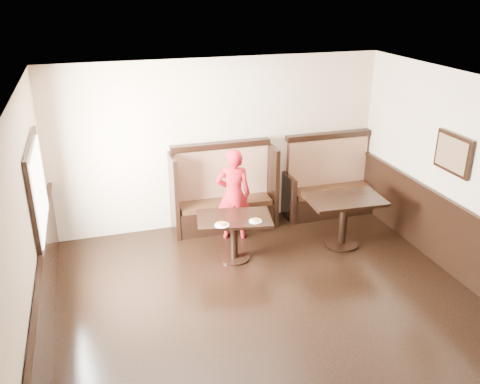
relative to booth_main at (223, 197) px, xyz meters
name	(u,v)px	position (x,y,z in m)	size (l,w,h in m)	color
ground	(300,348)	(0.00, -3.30, -0.53)	(7.00, 7.00, 0.00)	black
room_shell	(268,289)	(-0.30, -3.01, 0.14)	(7.00, 7.00, 7.00)	beige
booth_main	(223,197)	(0.00, 0.00, 0.00)	(1.75, 0.72, 1.45)	black
booth_neighbor	(329,187)	(1.95, 0.00, -0.05)	(1.65, 0.72, 1.45)	black
table_main	(234,227)	(-0.14, -1.13, 0.00)	(1.19, 0.87, 0.69)	black
table_neighbor	(344,210)	(1.62, -1.19, 0.07)	(1.19, 0.82, 0.80)	black
child	(233,194)	(0.04, -0.46, 0.23)	(0.55, 0.36, 1.52)	#A3111B
pizza_plate_left	(222,224)	(-0.38, -1.33, 0.18)	(0.21, 0.21, 0.04)	white
pizza_plate_right	(255,221)	(0.11, -1.35, 0.17)	(0.19, 0.19, 0.03)	white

